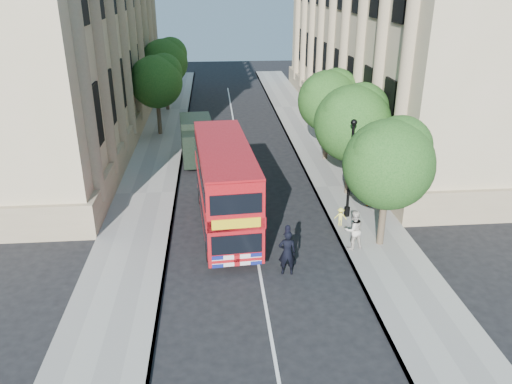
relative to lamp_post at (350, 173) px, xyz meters
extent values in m
plane|color=black|center=(-5.00, -6.00, -2.51)|extent=(120.00, 120.00, 0.00)
cube|color=gray|center=(0.75, 4.00, -2.45)|extent=(3.50, 80.00, 0.12)
cube|color=gray|center=(-10.75, 4.00, -2.45)|extent=(3.50, 80.00, 0.12)
cube|color=tan|center=(8.80, 18.00, 6.49)|extent=(12.00, 38.00, 18.00)
cube|color=tan|center=(-18.80, 18.00, 6.49)|extent=(12.00, 38.00, 18.00)
cylinder|color=#473828|center=(0.80, -3.00, -1.08)|extent=(0.32, 0.32, 2.86)
sphere|color=#184517|center=(0.80, -3.00, 1.52)|extent=(4.00, 4.00, 4.00)
sphere|color=#184517|center=(1.40, -2.60, 2.17)|extent=(2.80, 2.80, 2.80)
sphere|color=#184517|center=(0.30, -3.30, 2.04)|extent=(2.60, 2.60, 2.60)
cylinder|color=#473828|center=(0.80, 3.00, -1.01)|extent=(0.32, 0.32, 2.99)
sphere|color=#184517|center=(0.80, 3.00, 1.71)|extent=(4.20, 4.20, 4.20)
sphere|color=#184517|center=(1.40, 3.40, 2.39)|extent=(2.94, 2.94, 2.94)
sphere|color=#184517|center=(0.30, 2.70, 2.25)|extent=(2.73, 2.73, 2.73)
cylinder|color=#473828|center=(0.80, 9.00, -1.06)|extent=(0.32, 0.32, 2.90)
sphere|color=#184517|center=(0.80, 9.00, 1.58)|extent=(4.00, 4.00, 4.00)
sphere|color=#184517|center=(1.40, 9.40, 2.24)|extent=(2.80, 2.80, 2.80)
sphere|color=#184517|center=(0.30, 8.70, 2.11)|extent=(2.60, 2.60, 2.60)
cylinder|color=#473828|center=(-11.00, 16.00, -1.01)|extent=(0.32, 0.32, 2.99)
sphere|color=#184517|center=(-11.00, 16.00, 1.71)|extent=(4.00, 4.00, 4.00)
sphere|color=#184517|center=(-10.40, 16.40, 2.39)|extent=(2.80, 2.80, 2.80)
sphere|color=#184517|center=(-11.50, 15.70, 2.25)|extent=(2.60, 2.60, 2.60)
cylinder|color=#473828|center=(-11.00, 24.00, -0.93)|extent=(0.32, 0.32, 3.17)
sphere|color=#184517|center=(-11.00, 24.00, 1.95)|extent=(4.20, 4.20, 4.20)
sphere|color=#184517|center=(-10.40, 24.40, 2.67)|extent=(2.94, 2.94, 2.94)
sphere|color=#184517|center=(-11.50, 23.70, 2.53)|extent=(2.73, 2.73, 2.73)
cylinder|color=black|center=(0.00, 0.00, -2.14)|extent=(0.30, 0.30, 0.50)
cylinder|color=black|center=(0.00, 0.00, 0.11)|extent=(0.14, 0.14, 5.00)
sphere|color=black|center=(0.00, 0.00, 2.61)|extent=(0.32, 0.32, 0.32)
cube|color=#A20B11|center=(-6.29, -0.43, -0.21)|extent=(3.02, 9.17, 3.75)
cube|color=black|center=(-6.29, -0.43, -1.04)|extent=(3.04, 8.61, 0.85)
cube|color=black|center=(-6.29, -0.43, 0.77)|extent=(3.04, 8.61, 0.85)
cube|color=yellow|center=(-5.97, -4.93, -0.09)|extent=(2.00, 0.22, 0.43)
cylinder|color=black|center=(-7.14, -3.68, -2.04)|extent=(0.33, 0.97, 0.95)
cylinder|color=black|center=(-4.99, -3.53, -2.04)|extent=(0.33, 0.97, 0.95)
cylinder|color=black|center=(-7.58, 2.48, -2.04)|extent=(0.33, 0.97, 0.95)
cylinder|color=black|center=(-5.44, 2.63, -2.04)|extent=(0.33, 0.97, 0.95)
cube|color=black|center=(-7.77, 8.01, -1.14)|extent=(2.18, 1.99, 2.14)
cube|color=black|center=(-7.70, 7.14, -0.88)|extent=(1.83, 0.25, 0.71)
cube|color=black|center=(-7.95, 10.24, -0.93)|extent=(2.29, 3.41, 2.55)
cube|color=black|center=(-7.90, 9.63, -2.15)|extent=(2.22, 5.02, 0.25)
cylinder|color=black|center=(-8.67, 7.83, -2.10)|extent=(0.29, 0.83, 0.81)
cylinder|color=black|center=(-6.85, 7.98, -2.10)|extent=(0.29, 0.83, 0.81)
cylinder|color=black|center=(-8.95, 11.18, -2.10)|extent=(0.29, 0.83, 0.81)
cylinder|color=black|center=(-7.12, 11.33, -2.10)|extent=(0.29, 0.83, 0.81)
imported|color=black|center=(-3.88, -5.00, -1.50)|extent=(0.77, 0.54, 2.02)
imported|color=beige|center=(-0.60, -3.32, -1.46)|extent=(1.04, 0.88, 1.87)
imported|color=orange|center=(1.51, 1.06, -1.80)|extent=(0.73, 0.39, 1.19)
imported|color=#F6EB54|center=(-0.60, -1.01, -1.92)|extent=(0.68, 0.49, 0.95)
camera|label=1|loc=(-6.74, -22.86, 8.99)|focal=35.00mm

